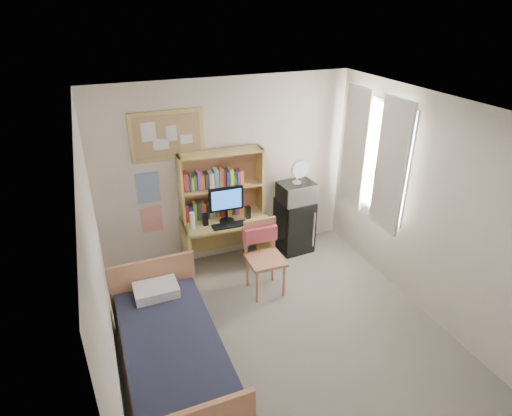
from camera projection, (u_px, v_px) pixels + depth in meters
name	position (u px, v px, depth m)	size (l,w,h in m)	color
floor	(289.00, 346.00, 4.79)	(3.60, 4.20, 0.02)	gray
ceiling	(300.00, 115.00, 3.63)	(3.60, 4.20, 0.02)	silver
wall_back	(227.00, 172.00, 5.95)	(3.60, 0.04, 2.60)	silver
wall_left	(102.00, 287.00, 3.61)	(0.04, 4.20, 2.60)	silver
wall_right	(438.00, 215.00, 4.80)	(0.04, 4.20, 2.60)	silver
window_unit	(374.00, 157.00, 5.65)	(0.10, 1.40, 1.70)	white
curtain_left	(391.00, 167.00, 5.30)	(0.04, 0.55, 1.70)	silver
curtain_right	(355.00, 148.00, 5.97)	(0.04, 0.55, 1.70)	silver
bulletin_board	(167.00, 136.00, 5.41)	(0.94, 0.03, 0.64)	tan
poster_wave	(148.00, 188.00, 5.60)	(0.30, 0.01, 0.42)	#275D9D
poster_japan	(152.00, 219.00, 5.81)	(0.28, 0.01, 0.36)	red
desk	(227.00, 242.00, 6.06)	(1.19, 0.59, 0.74)	tan
desk_chair	(266.00, 259.00, 5.45)	(0.49, 0.49, 0.99)	tan
mini_fridge	(294.00, 225.00, 6.45)	(0.48, 0.48, 0.81)	black
bed	(173.00, 359.00, 4.26)	(0.94, 1.88, 0.52)	#1B1E32
hutch	(222.00, 184.00, 5.81)	(1.14, 0.29, 0.93)	tan
monitor	(226.00, 205.00, 5.73)	(0.47, 0.04, 0.50)	black
keyboard	(230.00, 225.00, 5.72)	(0.48, 0.15, 0.02)	black
speaker_left	(205.00, 219.00, 5.71)	(0.07, 0.07, 0.17)	black
speaker_right	(248.00, 212.00, 5.89)	(0.07, 0.07, 0.18)	black
water_bottle	(192.00, 221.00, 5.61)	(0.07, 0.07, 0.24)	white
hoodie	(260.00, 233.00, 5.50)	(0.43, 0.13, 0.21)	#CC4D5E
microwave	(296.00, 192.00, 6.19)	(0.50, 0.38, 0.29)	#BABABF
desk_fan	(297.00, 172.00, 6.05)	(0.26, 0.26, 0.32)	white
pillow	(156.00, 290.00, 4.74)	(0.48, 0.33, 0.11)	white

